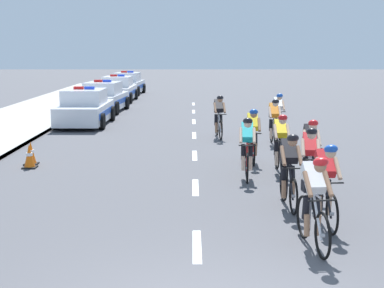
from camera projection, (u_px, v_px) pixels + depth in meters
The scene contains 19 objects.
kerb_edge at pixel (33, 136), 20.61m from camera, with size 0.16×60.00×0.13m, color #9E9E99.
lane_markings_centre at pixel (192, 144), 19.26m from camera, with size 0.14×29.60×0.01m.
cyclist_lead at pixel (312, 200), 9.19m from camera, with size 0.45×1.72×1.56m.
cyclist_second at pixel (323, 183), 10.33m from camera, with size 0.43×1.72×1.56m.
cyclist_third at pixel (287, 169), 11.53m from camera, with size 0.42×1.72×1.56m.
cyclist_fourth at pixel (307, 161), 12.39m from camera, with size 0.45×1.72×1.56m.
cyclist_fifth at pixel (245, 147), 14.13m from camera, with size 0.44×1.72×1.56m.
cyclist_sixth at pixel (308, 149), 13.74m from camera, with size 0.43×1.72×1.56m.
cyclist_seventh at pixel (278, 143), 14.75m from camera, with size 0.42×1.72×1.56m.
cyclist_eighth at pixel (250, 135), 16.06m from camera, with size 0.42×1.72×1.56m.
cyclist_ninth at pixel (272, 121), 19.06m from camera, with size 0.42×1.72×1.56m.
cyclist_tenth at pixel (217, 116), 20.51m from camera, with size 0.45×1.72×1.56m.
cyclist_eleventh at pixel (276, 113), 21.37m from camera, with size 0.42×1.72×1.56m.
police_car_nearest at pixel (83, 109), 23.98m from camera, with size 2.03×4.42×1.59m.
police_car_second at pixel (101, 98), 28.96m from camera, with size 2.24×4.51×1.59m.
police_car_third at pixel (116, 90), 34.60m from camera, with size 2.08×4.44×1.59m.
police_car_furthest at pixel (125, 84), 39.85m from camera, with size 2.20×4.50×1.59m.
traffic_cone_mid at pixel (27, 157), 15.42m from camera, with size 0.36×0.36×0.64m.
traffic_cone_far at pixel (28, 153), 15.89m from camera, with size 0.36×0.36×0.64m.
Camera 1 is at (-0.08, -6.40, 3.15)m, focal length 54.71 mm.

